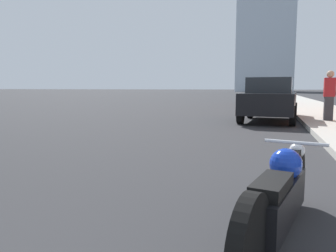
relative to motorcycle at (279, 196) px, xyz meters
name	(u,v)px	position (x,y,z in m)	size (l,w,h in m)	color
sidewalk	(292,98)	(2.61, 36.24, -0.31)	(3.03, 240.00, 0.15)	#B2ADA3
motorcycle	(279,196)	(0.00, 0.00, 0.00)	(0.80, 2.31, 0.76)	black
parked_car_black	(270,99)	(-0.02, 10.21, 0.46)	(2.23, 4.12, 1.66)	black
parked_car_red	(265,93)	(-0.26, 22.53, 0.49)	(1.97, 4.06, 1.77)	red
parked_car_blue	(265,92)	(-0.32, 35.45, 0.45)	(2.19, 4.61, 1.66)	#1E3899
parked_car_green	(268,91)	(0.08, 48.68, 0.44)	(1.84, 4.10, 1.65)	#1E6B33
parked_car_silver	(266,90)	(-0.26, 60.90, 0.42)	(2.08, 4.03, 1.59)	#BCBCC1
pedestrian	(329,95)	(1.96, 9.74, 0.65)	(0.36, 0.24, 1.73)	#38383D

